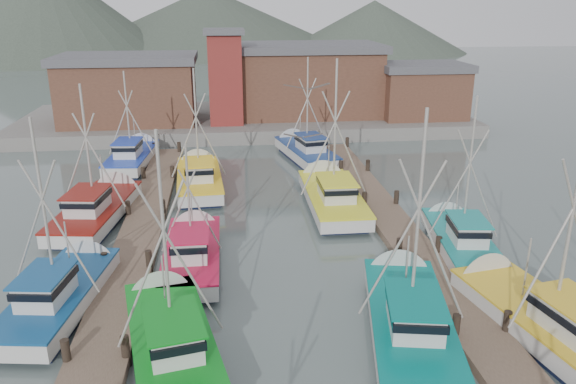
{
  "coord_description": "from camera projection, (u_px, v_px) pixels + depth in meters",
  "views": [
    {
      "loc": [
        -2.3,
        -19.24,
        12.22
      ],
      "look_at": [
        0.93,
        8.53,
        2.6
      ],
      "focal_mm": 35.0,
      "sensor_mm": 36.0,
      "label": 1
    }
  ],
  "objects": [
    {
      "name": "shed_right",
      "position": [
        421.0,
        90.0,
        54.84
      ],
      "size": [
        8.48,
        6.36,
        5.2
      ],
      "color": "brown",
      "rests_on": "quay"
    },
    {
      "name": "gull_near",
      "position": [
        307.0,
        87.0,
        18.05
      ],
      "size": [
        1.55,
        0.65,
        0.24
      ],
      "rotation": [
        0.0,
        0.0,
        0.26
      ],
      "color": "gray",
      "rests_on": "ground"
    },
    {
      "name": "lookout_tower",
      "position": [
        225.0,
        76.0,
        51.26
      ],
      "size": [
        3.6,
        3.6,
        8.5
      ],
      "color": "maroon",
      "rests_on": "quay"
    },
    {
      "name": "boat_8",
      "position": [
        193.0,
        251.0,
        27.13
      ],
      "size": [
        2.81,
        8.28,
        6.82
      ],
      "rotation": [
        0.0,
        0.0,
        -0.0
      ],
      "color": "#101835",
      "rests_on": "ground"
    },
    {
      "name": "boat_9",
      "position": [
        331.0,
        195.0,
        34.88
      ],
      "size": [
        4.02,
        9.79,
        9.96
      ],
      "rotation": [
        0.0,
        0.0,
        -0.01
      ],
      "color": "#101835",
      "rests_on": "ground"
    },
    {
      "name": "boat_6",
      "position": [
        64.0,
        292.0,
        23.37
      ],
      "size": [
        3.72,
        8.61,
        8.84
      ],
      "rotation": [
        0.0,
        0.0,
        -0.15
      ],
      "color": "#101835",
      "rests_on": "ground"
    },
    {
      "name": "shed_center",
      "position": [
        305.0,
        79.0,
        56.18
      ],
      "size": [
        14.84,
        9.54,
        6.9
      ],
      "color": "brown",
      "rests_on": "quay"
    },
    {
      "name": "boat_11",
      "position": [
        458.0,
        238.0,
        28.63
      ],
      "size": [
        3.45,
        8.1,
        8.64
      ],
      "rotation": [
        0.0,
        0.0,
        -0.14
      ],
      "color": "#101835",
      "rests_on": "ground"
    },
    {
      "name": "shed_left",
      "position": [
        129.0,
        88.0,
        52.55
      ],
      "size": [
        12.72,
        8.48,
        6.2
      ],
      "color": "brown",
      "rests_on": "quay"
    },
    {
      "name": "ground",
      "position": [
        289.0,
        324.0,
        22.3
      ],
      "size": [
        260.0,
        260.0,
        0.0
      ],
      "primitive_type": "plane",
      "color": "#445251",
      "rests_on": "ground"
    },
    {
      "name": "boat_5",
      "position": [
        407.0,
        314.0,
        21.73
      ],
      "size": [
        4.55,
        9.67,
        9.67
      ],
      "rotation": [
        0.0,
        0.0,
        -0.19
      ],
      "color": "#101835",
      "rests_on": "ground"
    },
    {
      "name": "boat_4",
      "position": [
        170.0,
        336.0,
        20.3
      ],
      "size": [
        4.38,
        9.13,
        9.18
      ],
      "rotation": [
        0.0,
        0.0,
        0.21
      ],
      "color": "#101835",
      "rests_on": "ground"
    },
    {
      "name": "boat_7",
      "position": [
        539.0,
        318.0,
        21.45
      ],
      "size": [
        4.47,
        9.67,
        9.89
      ],
      "rotation": [
        0.0,
        0.0,
        0.18
      ],
      "color": "#101835",
      "rests_on": "ground"
    },
    {
      "name": "quay",
      "position": [
        246.0,
        120.0,
        56.85
      ],
      "size": [
        44.0,
        16.0,
        1.2
      ],
      "primitive_type": "cube",
      "color": "slate",
      "rests_on": "ground"
    },
    {
      "name": "gull_far",
      "position": [
        303.0,
        136.0,
        21.74
      ],
      "size": [
        1.55,
        0.64,
        0.24
      ],
      "rotation": [
        0.0,
        0.0,
        -0.17
      ],
      "color": "gray",
      "rests_on": "ground"
    },
    {
      "name": "boat_10",
      "position": [
        99.0,
        208.0,
        32.74
      ],
      "size": [
        4.17,
        9.64,
        8.8
      ],
      "rotation": [
        0.0,
        0.0,
        -0.14
      ],
      "color": "#101835",
      "rests_on": "ground"
    },
    {
      "name": "dock_left",
      "position": [
        125.0,
        281.0,
        25.26
      ],
      "size": [
        2.3,
        46.0,
        1.5
      ],
      "color": "#503C31",
      "rests_on": "ground"
    },
    {
      "name": "boat_12",
      "position": [
        199.0,
        178.0,
        38.32
      ],
      "size": [
        3.61,
        9.3,
        8.92
      ],
      "rotation": [
        0.0,
        0.0,
        0.06
      ],
      "color": "#101835",
      "rests_on": "ground"
    },
    {
      "name": "dock_right",
      "position": [
        425.0,
        265.0,
        26.79
      ],
      "size": [
        2.3,
        46.0,
        1.5
      ],
      "color": "#503C31",
      "rests_on": "ground"
    },
    {
      "name": "distant_hills",
      "position": [
        178.0,
        52.0,
        136.03
      ],
      "size": [
        175.0,
        140.0,
        42.0
      ],
      "color": "#465245",
      "rests_on": "ground"
    },
    {
      "name": "boat_13",
      "position": [
        304.0,
        151.0,
        45.18
      ],
      "size": [
        4.37,
        9.22,
        8.86
      ],
      "rotation": [
        0.0,
        0.0,
        0.2
      ],
      "color": "#101835",
      "rests_on": "ground"
    },
    {
      "name": "boat_14",
      "position": [
        134.0,
        156.0,
        43.61
      ],
      "size": [
        3.39,
        8.86,
        7.99
      ],
      "rotation": [
        0.0,
        0.0,
        -0.08
      ],
      "color": "#101835",
      "rests_on": "ground"
    }
  ]
}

